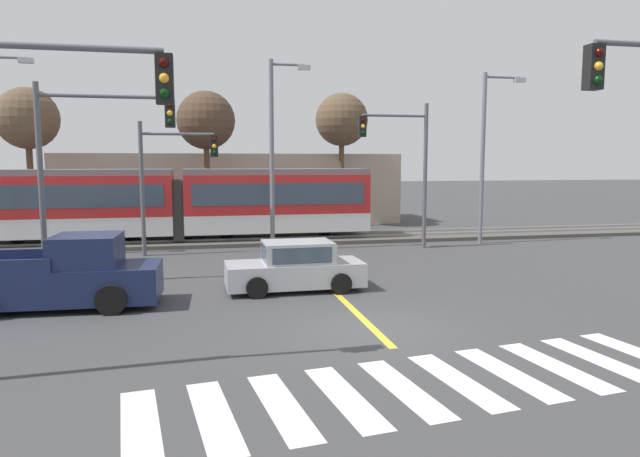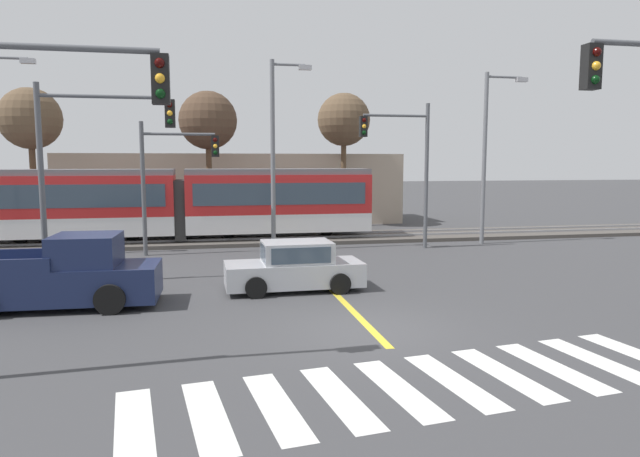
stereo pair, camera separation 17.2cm
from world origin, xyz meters
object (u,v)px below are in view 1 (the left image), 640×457
(light_rail_tram, at_px, (179,202))
(bare_tree_far_west, at_px, (27,119))
(traffic_light_far_left, at_px, (169,169))
(bare_tree_west, at_px, (206,121))
(bare_tree_east, at_px, (342,121))
(sedan_crossing, at_px, (295,268))
(street_lamp_east, at_px, (487,147))
(traffic_light_far_right, at_px, (404,156))
(street_lamp_centre, at_px, (275,145))
(pickup_truck, at_px, (62,277))
(traffic_light_near_left, at_px, (33,147))
(traffic_light_mid_left, at_px, (87,152))

(light_rail_tram, relative_size, bare_tree_far_west, 2.39)
(traffic_light_far_left, relative_size, bare_tree_west, 0.72)
(bare_tree_east, bearing_deg, sedan_crossing, -108.60)
(street_lamp_east, bearing_deg, sedan_crossing, -142.48)
(traffic_light_far_right, bearing_deg, bare_tree_west, 137.59)
(traffic_light_far_right, distance_m, street_lamp_centre, 5.82)
(traffic_light_far_right, bearing_deg, bare_tree_east, 93.42)
(sedan_crossing, distance_m, bare_tree_far_west, 19.42)
(traffic_light_far_left, bearing_deg, street_lamp_centre, 2.30)
(sedan_crossing, distance_m, bare_tree_east, 18.68)
(traffic_light_far_left, xyz_separation_m, traffic_light_far_right, (10.31, -0.32, 0.56))
(sedan_crossing, bearing_deg, pickup_truck, -172.82)
(pickup_truck, xyz_separation_m, street_lamp_centre, (6.99, 8.75, 3.85))
(traffic_light_far_left, xyz_separation_m, bare_tree_far_west, (-7.27, 7.06, 2.44))
(light_rail_tram, xyz_separation_m, pickup_truck, (-2.70, -11.99, -1.21))
(street_lamp_east, bearing_deg, bare_tree_west, 151.49)
(traffic_light_far_left, bearing_deg, light_rail_tram, 86.00)
(bare_tree_east, bearing_deg, bare_tree_far_west, -173.13)
(pickup_truck, bearing_deg, bare_tree_east, 55.36)
(pickup_truck, xyz_separation_m, bare_tree_west, (4.13, 16.14, 5.33))
(traffic_light_near_left, distance_m, bare_tree_far_west, 21.75)
(street_lamp_centre, bearing_deg, light_rail_tram, 142.91)
(bare_tree_far_west, bearing_deg, bare_tree_east, 6.87)
(traffic_light_far_left, bearing_deg, bare_tree_west, 77.60)
(pickup_truck, xyz_separation_m, traffic_light_mid_left, (0.23, 3.10, 3.43))
(sedan_crossing, xyz_separation_m, traffic_light_near_left, (-5.68, -6.11, 3.50))
(sedan_crossing, bearing_deg, bare_tree_east, 71.40)
(light_rail_tram, bearing_deg, traffic_light_far_left, -94.00)
(sedan_crossing, relative_size, street_lamp_east, 0.52)
(bare_tree_far_west, relative_size, bare_tree_west, 0.99)
(pickup_truck, distance_m, street_lamp_east, 19.81)
(light_rail_tram, xyz_separation_m, street_lamp_east, (14.52, -2.96, 2.59))
(light_rail_tram, bearing_deg, bare_tree_west, 71.03)
(traffic_light_near_left, relative_size, bare_tree_east, 0.79)
(bare_tree_west, bearing_deg, street_lamp_centre, -68.84)
(street_lamp_centre, bearing_deg, pickup_truck, -128.63)
(traffic_light_near_left, bearing_deg, sedan_crossing, 47.09)
(street_lamp_east, bearing_deg, bare_tree_east, 120.09)
(bare_tree_far_west, xyz_separation_m, bare_tree_east, (17.02, 2.05, 0.33))
(traffic_light_near_left, distance_m, bare_tree_west, 21.77)
(sedan_crossing, height_order, pickup_truck, pickup_truck)
(traffic_light_mid_left, bearing_deg, traffic_light_near_left, -85.72)
(street_lamp_east, relative_size, bare_tree_far_west, 1.05)
(bare_tree_west, bearing_deg, street_lamp_east, -28.51)
(pickup_truck, height_order, traffic_light_far_right, traffic_light_far_right)
(traffic_light_mid_left, xyz_separation_m, bare_tree_west, (3.90, 13.04, 1.90))
(bare_tree_west, bearing_deg, traffic_light_far_left, -102.40)
(traffic_light_near_left, height_order, bare_tree_west, bare_tree_west)
(traffic_light_far_left, xyz_separation_m, traffic_light_near_left, (-1.61, -13.86, 0.54))
(bare_tree_west, relative_size, bare_tree_east, 0.97)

